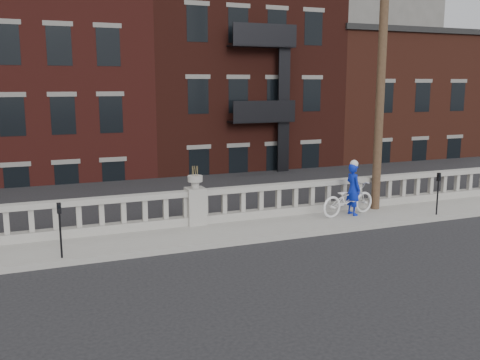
% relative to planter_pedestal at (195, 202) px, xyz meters
% --- Properties ---
extents(ground, '(120.00, 120.00, 0.00)m').
position_rel_planter_pedestal_xyz_m(ground, '(0.00, -3.95, -0.83)').
color(ground, black).
rests_on(ground, ground).
extents(sidewalk, '(32.00, 2.20, 0.15)m').
position_rel_planter_pedestal_xyz_m(sidewalk, '(0.00, -0.95, -0.76)').
color(sidewalk, gray).
rests_on(sidewalk, ground).
extents(balustrade, '(28.00, 0.34, 1.03)m').
position_rel_planter_pedestal_xyz_m(balustrade, '(0.00, 0.00, -0.19)').
color(balustrade, gray).
rests_on(balustrade, sidewalk).
extents(planter_pedestal, '(0.55, 0.55, 1.76)m').
position_rel_planter_pedestal_xyz_m(planter_pedestal, '(0.00, 0.00, 0.00)').
color(planter_pedestal, gray).
rests_on(planter_pedestal, sidewalk).
extents(lower_level, '(80.00, 44.00, 20.80)m').
position_rel_planter_pedestal_xyz_m(lower_level, '(0.56, 19.09, 1.80)').
color(lower_level, '#605E59').
rests_on(lower_level, ground).
extents(utility_pole, '(1.60, 0.28, 10.00)m').
position_rel_planter_pedestal_xyz_m(utility_pole, '(6.20, -0.35, 4.41)').
color(utility_pole, '#422D1E').
rests_on(utility_pole, sidewalk).
extents(parking_meter_c, '(0.10, 0.09, 1.36)m').
position_rel_planter_pedestal_xyz_m(parking_meter_c, '(-3.95, -1.80, 0.17)').
color(parking_meter_c, black).
rests_on(parking_meter_c, sidewalk).
extents(parking_meter_d, '(0.10, 0.09, 1.36)m').
position_rel_planter_pedestal_xyz_m(parking_meter_d, '(7.51, -1.80, 0.17)').
color(parking_meter_d, black).
rests_on(parking_meter_d, sidewalk).
extents(bicycle, '(2.12, 1.02, 1.07)m').
position_rel_planter_pedestal_xyz_m(bicycle, '(4.83, -0.78, -0.15)').
color(bicycle, white).
rests_on(bicycle, sidewalk).
extents(cyclist, '(0.42, 0.62, 1.66)m').
position_rel_planter_pedestal_xyz_m(cyclist, '(5.01, -0.78, 0.15)').
color(cyclist, '#0B20AC').
rests_on(cyclist, sidewalk).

